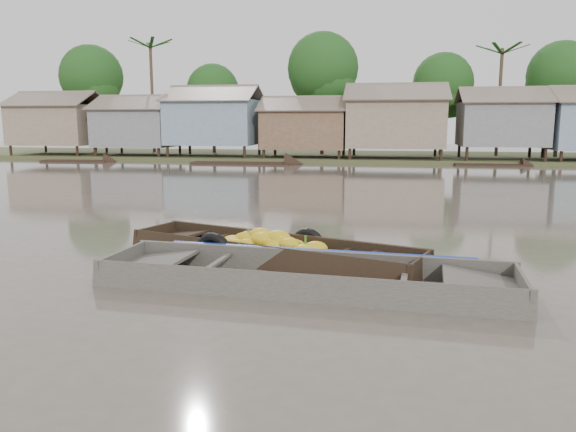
# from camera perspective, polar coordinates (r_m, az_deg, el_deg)

# --- Properties ---
(ground) EXTENTS (120.00, 120.00, 0.00)m
(ground) POSITION_cam_1_polar(r_m,az_deg,el_deg) (11.10, -0.75, -5.23)
(ground) COLOR #534A3F
(ground) RESTS_ON ground
(riverbank) EXTENTS (120.00, 12.47, 10.22)m
(riverbank) POSITION_cam_1_polar(r_m,az_deg,el_deg) (42.41, 11.55, 9.81)
(riverbank) COLOR #384723
(riverbank) RESTS_ON ground
(banana_boat) EXTENTS (6.50, 3.53, 0.92)m
(banana_boat) POSITION_cam_1_polar(r_m,az_deg,el_deg) (11.62, -2.19, -3.53)
(banana_boat) COLOR black
(banana_boat) RESTS_ON ground
(viewer_boat) EXTENTS (7.34, 2.40, 0.58)m
(viewer_boat) POSITION_cam_1_polar(r_m,az_deg,el_deg) (9.89, 1.88, -6.79)
(viewer_boat) COLOR #3B3632
(viewer_boat) RESTS_ON ground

